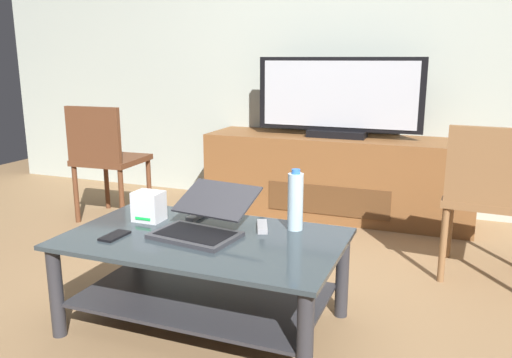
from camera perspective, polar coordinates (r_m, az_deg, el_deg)
The scene contains 13 objects.
ground_plane at distance 2.44m, azimuth -3.01°, elevation -15.37°, with size 7.68×7.68×0.00m, color olive.
back_wall at distance 4.17m, azimuth 9.27°, elevation 16.25°, with size 6.40×0.12×2.80m, color #A8B2A8.
coffee_table at distance 2.29m, azimuth -5.78°, elevation -9.43°, with size 1.19×0.71×0.42m.
media_cabinet at distance 3.93m, azimuth 8.88°, elevation 0.31°, with size 1.97×0.53×0.60m.
television at distance 3.82m, azimuth 9.12°, elevation 8.72°, with size 1.21×0.20×0.58m.
dining_chair at distance 2.94m, azimuth 24.35°, elevation -1.47°, with size 0.47×0.47×0.84m.
side_chair at distance 3.86m, azimuth -16.37°, elevation 2.52°, with size 0.46×0.46×0.85m.
laptop at distance 2.27m, azimuth -5.76°, elevation -4.56°, with size 0.41×0.45×0.18m.
router_box at distance 2.48m, azimuth -11.80°, elevation -2.97°, with size 0.13×0.11×0.14m.
water_bottle_near at distance 2.29m, azimuth 4.39°, elevation -2.46°, with size 0.07×0.07×0.28m.
cell_phone at distance 2.31m, azimuth -15.40°, elevation -6.09°, with size 0.07×0.14×0.01m, color black.
tv_remote at distance 2.51m, azimuth -6.43°, elevation -4.02°, with size 0.04×0.16×0.02m, color #99999E.
soundbar_remote at distance 2.33m, azimuth 0.70°, elevation -5.29°, with size 0.04×0.16×0.02m, color #99999E.
Camera 1 is at (0.89, -1.95, 1.17)m, focal length 36.08 mm.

